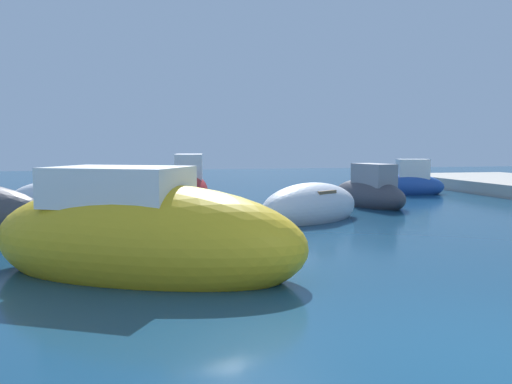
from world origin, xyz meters
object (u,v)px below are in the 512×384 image
object	(u,v)px
moored_boat_6	(65,198)
moored_boat_8	(311,207)
moored_boat_1	(369,193)
moored_boat_7	(407,184)
moored_boat_4	(189,187)
moored_boat_5	(142,238)

from	to	relation	value
moored_boat_6	moored_boat_8	bearing A→B (deg)	141.09
moored_boat_1	moored_boat_6	size ratio (longest dim) A/B	1.08
moored_boat_8	moored_boat_6	bearing A→B (deg)	114.03
moored_boat_7	moored_boat_8	bearing A→B (deg)	58.78
moored_boat_7	moored_boat_8	xyz separation A→B (m)	(-6.24, -6.62, -0.04)
moored_boat_6	moored_boat_8	xyz separation A→B (m)	(6.58, -4.24, 0.03)
moored_boat_6	moored_boat_8	distance (m)	7.83
moored_boat_1	moored_boat_7	bearing A→B (deg)	-54.92
moored_boat_1	moored_boat_4	xyz separation A→B (m)	(-5.52, 2.98, 0.09)
moored_boat_5	moored_boat_7	bearing A→B (deg)	75.95
moored_boat_5	moored_boat_1	bearing A→B (deg)	75.87
moored_boat_7	moored_boat_5	bearing A→B (deg)	60.11
moored_boat_8	moored_boat_5	bearing A→B (deg)	-163.36
moored_boat_8	moored_boat_1	bearing A→B (deg)	11.74
moored_boat_7	moored_boat_1	bearing A→B (deg)	60.27
moored_boat_6	moored_boat_1	bearing A→B (deg)	166.11
moored_boat_5	moored_boat_7	distance (m)	15.92
moored_boat_6	moored_boat_8	world-z (taller)	moored_boat_8
moored_boat_7	moored_boat_8	world-z (taller)	moored_boat_7
moored_boat_6	moored_boat_7	distance (m)	13.04
moored_boat_4	moored_boat_5	distance (m)	11.28
moored_boat_5	moored_boat_6	bearing A→B (deg)	130.88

